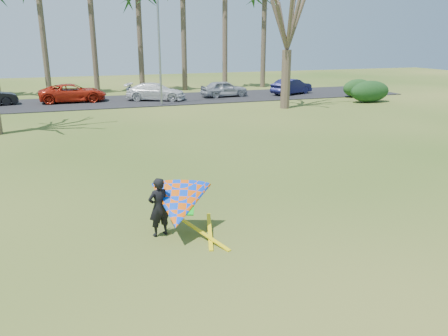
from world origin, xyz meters
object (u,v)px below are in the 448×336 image
object	(u,v)px
bare_tree_right	(289,10)
car_4	(224,89)
kite_flyer	(177,205)
streetlight	(161,42)
car_2	(73,93)
car_5	(292,86)
car_3	(156,92)

from	to	relation	value
bare_tree_right	car_4	xyz separation A→B (m)	(-2.20, 6.80, -5.84)
bare_tree_right	kite_flyer	bearing A→B (deg)	-123.60
streetlight	car_2	size ratio (longest dim) A/B	1.63
bare_tree_right	streetlight	bearing A→B (deg)	152.97
car_2	car_5	distance (m)	17.97
bare_tree_right	car_5	world-z (taller)	bare_tree_right
kite_flyer	car_3	bearing A→B (deg)	80.90
streetlight	car_3	xyz separation A→B (m)	(-0.11, 2.55, -3.74)
bare_tree_right	car_4	distance (m)	9.23
bare_tree_right	car_5	xyz separation A→B (m)	(3.84, 6.43, -5.84)
car_3	car_5	size ratio (longest dim) A/B	1.14
streetlight	kite_flyer	bearing A→B (deg)	-100.41
car_3	kite_flyer	size ratio (longest dim) A/B	1.92
bare_tree_right	streetlight	world-z (taller)	bare_tree_right
car_5	kite_flyer	distance (m)	28.90
streetlight	car_3	size ratio (longest dim) A/B	1.75
kite_flyer	car_2	bearing A→B (deg)	95.01
car_4	car_5	world-z (taller)	car_5
streetlight	bare_tree_right	bearing A→B (deg)	-27.03
car_3	kite_flyer	bearing A→B (deg)	-167.36
kite_flyer	car_4	bearing A→B (deg)	68.61
car_2	kite_flyer	bearing A→B (deg)	-175.73
car_2	car_3	size ratio (longest dim) A/B	1.07
streetlight	car_2	world-z (taller)	streetlight
car_3	car_5	world-z (taller)	car_3
bare_tree_right	car_5	bearing A→B (deg)	59.15
car_4	bare_tree_right	bearing A→B (deg)	-167.00
car_3	car_5	bearing A→B (deg)	-68.86
car_2	kite_flyer	xyz separation A→B (m)	(2.23, -25.48, 0.10)
car_3	kite_flyer	xyz separation A→B (m)	(-3.91, -24.39, 0.12)
streetlight	car_4	bearing A→B (deg)	26.38
bare_tree_right	car_3	bearing A→B (deg)	140.49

